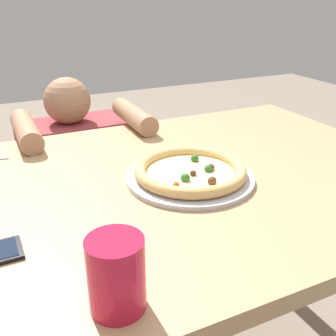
% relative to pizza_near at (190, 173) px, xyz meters
% --- Properties ---
extents(dining_table, '(1.34, 0.93, 0.75)m').
position_rel_pizza_near_xyz_m(dining_table, '(-0.01, 0.03, -0.12)').
color(dining_table, tan).
rests_on(dining_table, ground).
extents(pizza_near, '(0.33, 0.33, 0.04)m').
position_rel_pizza_near_xyz_m(pizza_near, '(0.00, 0.00, 0.00)').
color(pizza_near, '#B7B7BC').
rests_on(pizza_near, dining_table).
extents(drink_cup_colored, '(0.09, 0.09, 0.12)m').
position_rel_pizza_near_xyz_m(drink_cup_colored, '(-0.31, -0.34, 0.04)').
color(drink_cup_colored, red).
rests_on(drink_cup_colored, dining_table).
extents(diner_seated, '(0.44, 0.53, 0.90)m').
position_rel_pizza_near_xyz_m(diner_seated, '(-0.15, 0.70, -0.38)').
color(diner_seated, '#333847').
rests_on(diner_seated, ground).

